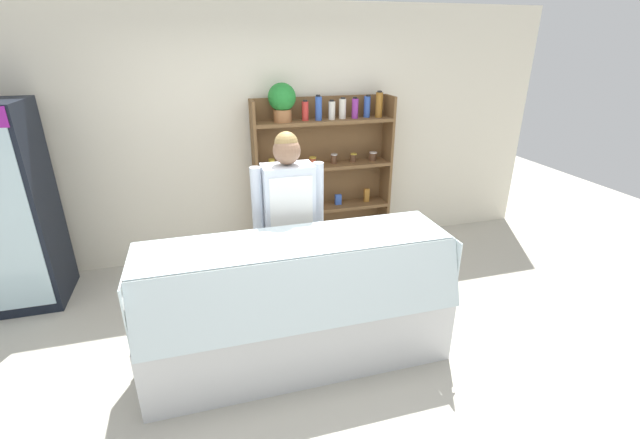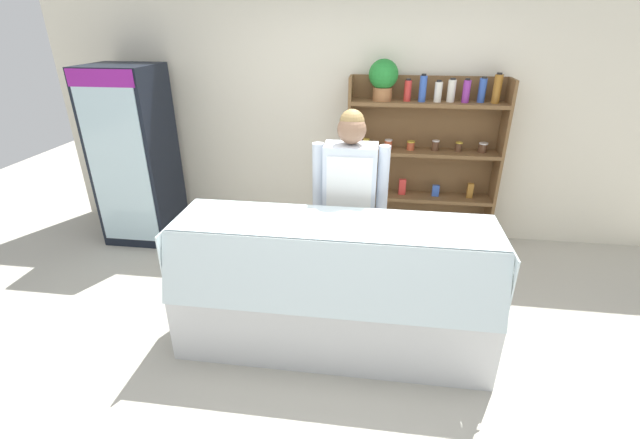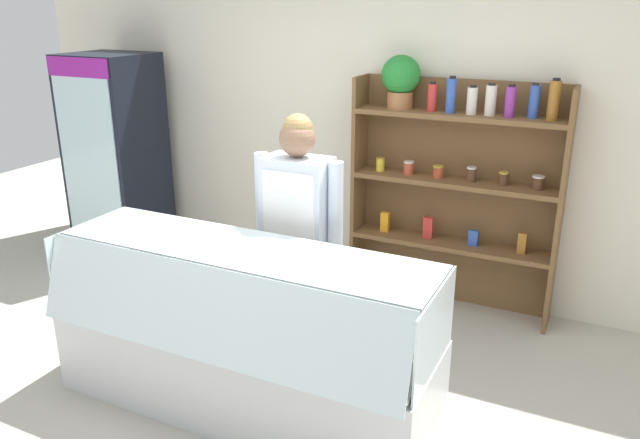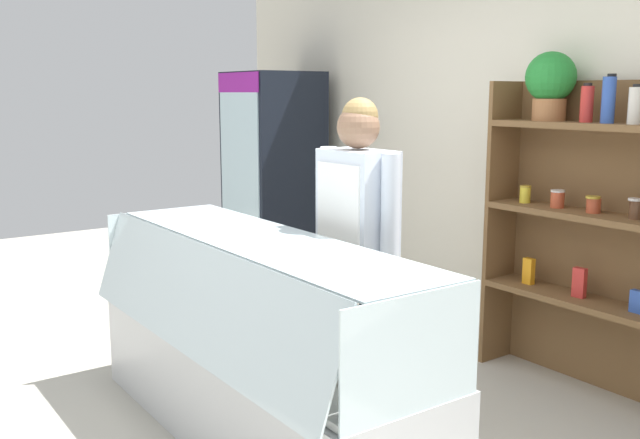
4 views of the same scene
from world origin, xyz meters
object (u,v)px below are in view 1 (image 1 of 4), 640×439
Objects in this scene: drinks_fridge at (5,209)px; deli_display_case at (298,325)px; shelving_unit at (317,159)px; shop_clerk at (289,214)px.

drinks_fridge is 2.83m from deli_display_case.
drinks_fridge reaches higher than deli_display_case.
drinks_fridge is 0.83× the size of deli_display_case.
shelving_unit is 1.15× the size of shop_clerk.
shelving_unit is at bearing 6.14° from drinks_fridge.
drinks_fridge is at bearing -173.86° from shelving_unit.
shop_clerk is at bearing -21.95° from drinks_fridge.
drinks_fridge is 3.00m from shelving_unit.
deli_display_case is 1.35× the size of shop_clerk.
drinks_fridge is 2.56m from shop_clerk.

